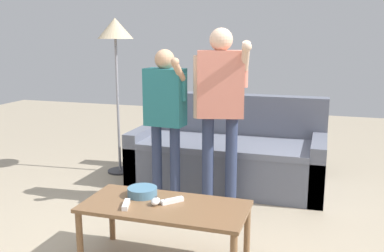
% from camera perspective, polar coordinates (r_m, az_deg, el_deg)
% --- Properties ---
extents(ground_plane, '(12.00, 12.00, 0.00)m').
position_cam_1_polar(ground_plane, '(3.23, -2.81, -16.20)').
color(ground_plane, tan).
extents(couch, '(1.95, 0.89, 0.90)m').
position_cam_1_polar(couch, '(4.52, 4.82, -3.83)').
color(couch, slate).
rests_on(couch, ground).
extents(coffee_table, '(1.10, 0.51, 0.43)m').
position_cam_1_polar(coffee_table, '(2.92, -3.63, -11.28)').
color(coffee_table, brown).
rests_on(coffee_table, ground).
extents(snack_bowl, '(0.21, 0.21, 0.06)m').
position_cam_1_polar(snack_bowl, '(3.05, -6.59, -8.62)').
color(snack_bowl, teal).
rests_on(snack_bowl, coffee_table).
extents(game_remote_nunchuk, '(0.06, 0.09, 0.05)m').
position_cam_1_polar(game_remote_nunchuk, '(2.89, -4.83, -9.90)').
color(game_remote_nunchuk, white).
rests_on(game_remote_nunchuk, coffee_table).
extents(floor_lamp, '(0.38, 0.38, 1.71)m').
position_cam_1_polar(floor_lamp, '(4.78, -10.10, 11.43)').
color(floor_lamp, '#2D2D33').
rests_on(floor_lamp, ground).
extents(player_left, '(0.41, 0.32, 1.41)m').
position_cam_1_polar(player_left, '(3.83, -3.58, 2.29)').
color(player_left, '#2D3856').
rests_on(player_left, ground).
extents(player_center, '(0.51, 0.35, 1.59)m').
position_cam_1_polar(player_center, '(3.72, 3.78, 3.75)').
color(player_center, '#2D3856').
rests_on(player_center, ground).
extents(game_remote_wand_near, '(0.14, 0.14, 0.03)m').
position_cam_1_polar(game_remote_wand_near, '(2.92, -2.63, -9.83)').
color(game_remote_wand_near, white).
rests_on(game_remote_wand_near, coffee_table).
extents(game_remote_wand_far, '(0.08, 0.15, 0.03)m').
position_cam_1_polar(game_remote_wand_far, '(2.89, -8.72, -10.24)').
color(game_remote_wand_far, white).
rests_on(game_remote_wand_far, coffee_table).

